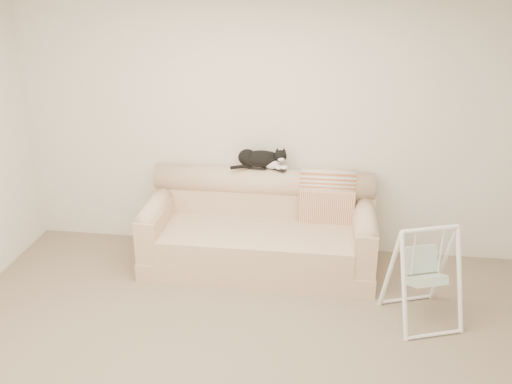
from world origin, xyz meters
TOP-DOWN VIEW (x-y plane):
  - ground_plane at (0.00, 0.00)m, footprint 5.00×5.00m
  - room_shell at (0.00, 0.00)m, footprint 5.04×4.04m
  - sofa at (-0.06, 1.62)m, footprint 2.20×0.93m
  - remote_a at (-0.12, 1.85)m, footprint 0.18×0.06m
  - remote_b at (0.09, 1.85)m, footprint 0.17×0.13m
  - tuxedo_cat at (-0.08, 1.86)m, footprint 0.55×0.25m
  - throw_blanket at (0.58, 1.84)m, footprint 0.53×0.38m
  - baby_swing at (1.39, 0.86)m, footprint 0.68×0.70m

SIDE VIEW (x-z plane):
  - ground_plane at x=0.00m, z-range 0.00..0.00m
  - sofa at x=-0.06m, z-range -0.10..0.80m
  - baby_swing at x=1.39m, z-range 0.00..0.85m
  - throw_blanket at x=0.58m, z-range 0.44..1.01m
  - remote_b at x=0.09m, z-range 0.90..0.92m
  - remote_a at x=-0.12m, z-range 0.90..0.92m
  - tuxedo_cat at x=-0.08m, z-range 0.89..1.11m
  - room_shell at x=0.00m, z-range 0.23..2.83m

